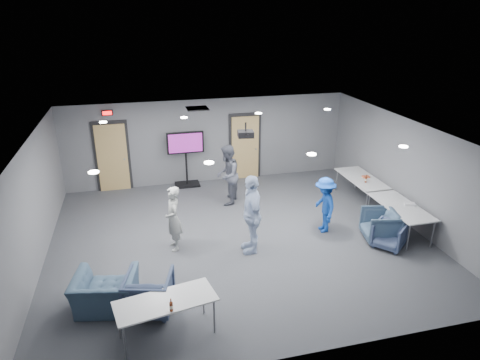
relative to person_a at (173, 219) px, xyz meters
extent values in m
plane|color=#393B41|center=(1.58, 0.10, -0.78)|extent=(9.00, 9.00, 0.00)
plane|color=silver|center=(1.58, 0.10, 1.92)|extent=(9.00, 9.00, 0.00)
cube|color=slate|center=(1.58, 4.10, 0.57)|extent=(9.00, 0.02, 2.70)
cube|color=slate|center=(1.58, -3.90, 0.57)|extent=(9.00, 0.02, 2.70)
cube|color=slate|center=(-2.92, 0.10, 0.57)|extent=(0.02, 8.00, 2.70)
cube|color=slate|center=(6.08, 0.10, 0.57)|extent=(0.02, 8.00, 2.70)
cube|color=black|center=(-1.42, 4.07, 0.30)|extent=(1.06, 0.06, 2.24)
cube|color=tan|center=(-1.42, 4.03, 0.27)|extent=(0.90, 0.05, 2.10)
cylinder|color=gray|center=(-1.07, 3.98, 0.22)|extent=(0.04, 0.10, 0.04)
cube|color=black|center=(2.78, 4.07, 0.30)|extent=(1.06, 0.06, 2.24)
cube|color=tan|center=(2.78, 4.03, 0.27)|extent=(0.90, 0.05, 2.10)
cylinder|color=gray|center=(3.13, 3.98, 0.22)|extent=(0.04, 0.10, 0.04)
cube|color=black|center=(-1.42, 4.04, 1.67)|extent=(0.32, 0.06, 0.16)
cube|color=#FF0C0C|center=(-1.42, 4.00, 1.67)|extent=(0.26, 0.02, 0.11)
cube|color=black|center=(1.08, 2.90, 1.91)|extent=(0.60, 0.60, 0.03)
cylinder|color=white|center=(-1.42, -1.70, 1.91)|extent=(0.18, 0.18, 0.02)
cylinder|color=white|center=(-1.42, 1.90, 1.91)|extent=(0.18, 0.18, 0.02)
cylinder|color=white|center=(0.58, -1.70, 1.91)|extent=(0.18, 0.18, 0.02)
cylinder|color=white|center=(0.58, 1.90, 1.91)|extent=(0.18, 0.18, 0.02)
cylinder|color=white|center=(2.58, -1.70, 1.91)|extent=(0.18, 0.18, 0.02)
cylinder|color=white|center=(2.58, 1.90, 1.91)|extent=(0.18, 0.18, 0.02)
cylinder|color=white|center=(4.58, -1.70, 1.91)|extent=(0.18, 0.18, 0.02)
cylinder|color=white|center=(4.58, 1.90, 1.91)|extent=(0.18, 0.18, 0.02)
imported|color=gray|center=(0.00, 0.00, 0.00)|extent=(0.41, 0.59, 1.56)
imported|color=#535663|center=(1.77, 2.19, 0.09)|extent=(0.95, 1.05, 1.75)
imported|color=silver|center=(1.73, -0.52, 0.16)|extent=(0.53, 1.13, 1.88)
imported|color=#17409B|center=(3.76, -0.04, -0.06)|extent=(0.60, 0.97, 1.44)
imported|color=#3D536A|center=(4.93, -0.79, -0.40)|extent=(0.98, 0.96, 0.76)
imported|color=#3E4B6B|center=(4.93, -1.18, -0.47)|extent=(0.95, 0.95, 0.62)
imported|color=#384461|center=(-0.69, -2.14, -0.39)|extent=(1.03, 1.05, 0.78)
imported|color=#3D536A|center=(-1.48, -1.90, -0.42)|extent=(1.29, 1.18, 0.73)
cube|color=silver|center=(5.58, 1.34, -0.06)|extent=(0.82, 1.96, 0.03)
cylinder|color=gray|center=(5.25, 2.25, -0.43)|extent=(0.04, 0.04, 0.70)
cylinder|color=gray|center=(5.25, 0.44, -0.43)|extent=(0.04, 0.04, 0.70)
cylinder|color=gray|center=(5.91, 2.25, -0.43)|extent=(0.04, 0.04, 0.70)
cylinder|color=gray|center=(5.91, 0.44, -0.43)|extent=(0.04, 0.04, 0.70)
cube|color=silver|center=(5.58, -0.56, -0.06)|extent=(0.81, 1.95, 0.03)
cylinder|color=gray|center=(5.25, 0.34, -0.43)|extent=(0.04, 0.04, 0.70)
cylinder|color=gray|center=(5.25, -1.45, -0.43)|extent=(0.04, 0.04, 0.70)
cylinder|color=gray|center=(5.90, 0.34, -0.43)|extent=(0.04, 0.04, 0.70)
cylinder|color=gray|center=(5.90, -1.45, -0.43)|extent=(0.04, 0.04, 0.70)
cube|color=silver|center=(-0.43, -2.90, -0.06)|extent=(1.79, 1.00, 0.03)
cylinder|color=gray|center=(0.27, -2.50, -0.43)|extent=(0.04, 0.04, 0.70)
cylinder|color=gray|center=(-1.24, -2.78, -0.43)|extent=(0.04, 0.04, 0.70)
cylinder|color=gray|center=(0.37, -3.03, -0.43)|extent=(0.04, 0.04, 0.70)
cylinder|color=gray|center=(-1.13, -3.31, -0.43)|extent=(0.04, 0.04, 0.70)
cylinder|color=#5D2410|center=(-0.36, -3.20, 0.03)|extent=(0.06, 0.06, 0.16)
cylinder|color=#5D2410|center=(-0.36, -3.20, 0.15)|extent=(0.02, 0.02, 0.07)
cylinder|color=beige|center=(-0.36, -3.20, 0.03)|extent=(0.06, 0.06, 0.05)
cylinder|color=#5D2410|center=(5.50, 1.03, 0.03)|extent=(0.06, 0.06, 0.16)
cylinder|color=#5D2410|center=(5.50, 1.03, 0.15)|extent=(0.02, 0.02, 0.07)
cylinder|color=beige|center=(5.50, 1.03, 0.03)|extent=(0.06, 0.06, 0.05)
cube|color=#BC502F|center=(5.71, 1.39, -0.03)|extent=(0.22, 0.16, 0.05)
cube|color=silver|center=(5.81, -0.59, -0.02)|extent=(0.29, 0.25, 0.06)
cube|color=black|center=(0.80, 3.85, -0.75)|extent=(0.77, 0.55, 0.06)
cylinder|color=black|center=(0.80, 3.85, -0.07)|extent=(0.06, 0.06, 1.32)
cube|color=black|center=(0.80, 3.85, 0.65)|extent=(1.15, 0.07, 0.68)
cube|color=#791A77|center=(0.80, 3.80, 0.65)|extent=(1.04, 0.01, 0.59)
cylinder|color=black|center=(1.98, 0.98, 1.80)|extent=(0.04, 0.04, 0.22)
cube|color=black|center=(1.98, 0.98, 1.62)|extent=(0.43, 0.38, 0.15)
cylinder|color=black|center=(1.98, 0.81, 1.62)|extent=(0.08, 0.06, 0.08)
camera|label=1|loc=(-0.66, -8.93, 4.48)|focal=32.00mm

